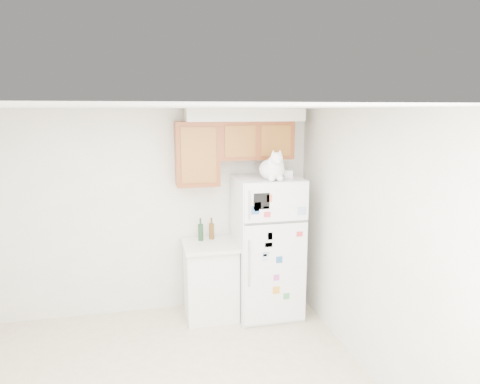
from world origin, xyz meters
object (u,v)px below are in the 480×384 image
object	(u,v)px
cat	(273,168)
storage_box_front	(287,174)
refrigerator	(267,246)
storage_box_back	(272,171)
bottle_amber	(212,228)
bottle_green	(201,229)
base_counter	(210,279)

from	to	relation	value
cat	storage_box_front	xyz separation A→B (m)	(0.20, 0.13, -0.09)
refrigerator	cat	xyz separation A→B (m)	(0.00, -0.19, 0.98)
storage_box_back	bottle_amber	bearing A→B (deg)	148.65
storage_box_back	storage_box_front	xyz separation A→B (m)	(0.11, -0.21, -0.01)
cat	bottle_green	world-z (taller)	cat
cat	storage_box_back	size ratio (longest dim) A/B	2.83
storage_box_front	bottle_amber	xyz separation A→B (m)	(-0.85, 0.30, -0.69)
base_counter	bottle_green	distance (m)	0.62
cat	bottle_amber	size ratio (longest dim) A/B	1.90
storage_box_back	bottle_amber	size ratio (longest dim) A/B	0.67
refrigerator	bottle_green	bearing A→B (deg)	165.49
bottle_green	refrigerator	bearing A→B (deg)	-14.51
refrigerator	bottle_amber	distance (m)	0.71
bottle_green	bottle_amber	bearing A→B (deg)	12.21
refrigerator	bottle_green	world-z (taller)	refrigerator
refrigerator	storage_box_back	bearing A→B (deg)	56.84
storage_box_front	bottle_amber	world-z (taller)	storage_box_front
base_counter	bottle_green	bearing A→B (deg)	125.50
base_counter	storage_box_back	world-z (taller)	storage_box_back
base_counter	bottle_amber	size ratio (longest dim) A/B	3.43
cat	storage_box_front	size ratio (longest dim) A/B	3.40
bottle_green	base_counter	bearing A→B (deg)	-54.50
base_counter	storage_box_front	distance (m)	1.57
refrigerator	storage_box_front	bearing A→B (deg)	-17.61
bottle_amber	bottle_green	bearing A→B (deg)	-167.79
bottle_green	bottle_amber	world-z (taller)	bottle_green
cat	storage_box_back	world-z (taller)	cat
storage_box_front	refrigerator	bearing A→B (deg)	-178.26
refrigerator	bottle_green	xyz separation A→B (m)	(-0.78, 0.20, 0.21)
storage_box_back	storage_box_front	distance (m)	0.24
refrigerator	base_counter	xyz separation A→B (m)	(-0.69, 0.07, -0.39)
cat	storage_box_back	bearing A→B (deg)	74.78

